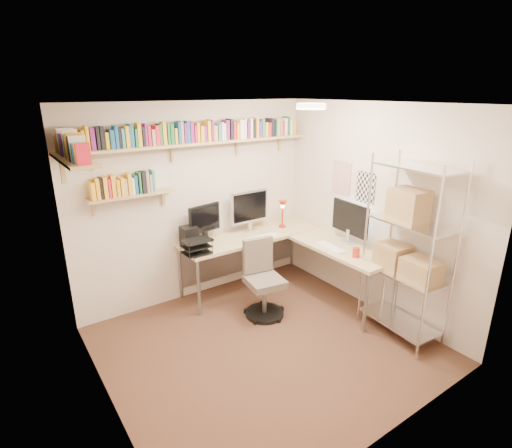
{
  "coord_description": "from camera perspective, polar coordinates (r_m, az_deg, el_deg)",
  "views": [
    {
      "loc": [
        -2.18,
        -2.95,
        2.62
      ],
      "look_at": [
        0.26,
        0.55,
        1.18
      ],
      "focal_mm": 28.0,
      "sensor_mm": 36.0,
      "label": 1
    }
  ],
  "objects": [
    {
      "name": "ground",
      "position": [
        4.51,
        1.35,
        -16.91
      ],
      "size": [
        3.2,
        3.2,
        0.0
      ],
      "primitive_type": "plane",
      "color": "#3F2A1B",
      "rests_on": "ground"
    },
    {
      "name": "wire_rack",
      "position": [
        4.49,
        20.79,
        -2.49
      ],
      "size": [
        0.5,
        0.9,
        2.0
      ],
      "rotation": [
        0.0,
        0.0,
        -0.09
      ],
      "color": "silver",
      "rests_on": "ground"
    },
    {
      "name": "corner_desk",
      "position": [
        5.19,
        1.45,
        -2.28
      ],
      "size": [
        2.07,
        2.01,
        1.34
      ],
      "color": "beige",
      "rests_on": "ground"
    },
    {
      "name": "room_shell",
      "position": [
        3.82,
        1.57,
        2.35
      ],
      "size": [
        3.24,
        3.04,
        2.52
      ],
      "color": "beige",
      "rests_on": "ground"
    },
    {
      "name": "office_chair",
      "position": [
        4.87,
        0.97,
        -8.57
      ],
      "size": [
        0.5,
        0.51,
        0.94
      ],
      "rotation": [
        0.0,
        0.0,
        -0.16
      ],
      "color": "black",
      "rests_on": "ground"
    },
    {
      "name": "wall_shelves",
      "position": [
        4.63,
        -12.62,
        10.86
      ],
      "size": [
        3.12,
        1.09,
        0.8
      ],
      "color": "tan",
      "rests_on": "ground"
    }
  ]
}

